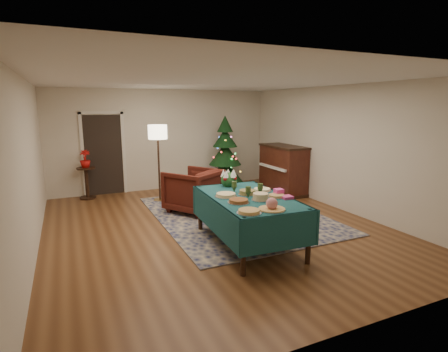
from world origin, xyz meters
name	(u,v)px	position (x,y,z in m)	size (l,w,h in m)	color
room_shell	(214,156)	(0.00, 0.00, 1.35)	(7.00, 7.00, 7.00)	#593319
doorway	(104,152)	(-1.60, 3.48, 1.10)	(1.08, 0.04, 2.16)	black
rug	(236,214)	(0.70, 0.48, 0.01)	(3.20, 4.20, 0.02)	#141C4C
buffet_table	(248,206)	(0.14, -1.07, 0.66)	(1.35, 2.18, 0.82)	black
platter_0	(249,212)	(-0.27, -1.86, 0.85)	(0.34, 0.34, 0.05)	silver
platter_1	(272,205)	(0.09, -1.86, 0.89)	(0.38, 0.38, 0.18)	silver
platter_2	(239,201)	(-0.17, -1.33, 0.85)	(0.34, 0.34, 0.06)	silver
platter_3	(261,197)	(0.21, -1.34, 0.88)	(0.28, 0.28, 0.11)	silver
platter_4	(277,196)	(0.54, -1.29, 0.84)	(0.29, 0.29, 0.05)	silver
platter_5	(226,195)	(-0.18, -0.92, 0.85)	(0.36, 0.36, 0.06)	silver
platter_6	(247,192)	(0.19, -0.95, 0.86)	(0.30, 0.30, 0.08)	silver
platter_7	(262,190)	(0.54, -0.83, 0.84)	(0.33, 0.33, 0.05)	silver
goblet_0	(234,187)	(0.06, -0.73, 0.92)	(0.09, 0.09, 0.19)	#2D471E
goblet_1	(260,189)	(0.37, -1.05, 0.92)	(0.09, 0.09, 0.19)	#2D471E
goblet_2	(248,192)	(0.09, -1.16, 0.92)	(0.09, 0.09, 0.19)	#2D471E
napkin_stack	(287,197)	(0.64, -1.42, 0.84)	(0.16, 0.16, 0.04)	#D93C86
gift_box	(279,192)	(0.63, -1.21, 0.88)	(0.13, 0.13, 0.11)	#EB41A5
centerpiece	(229,178)	(0.18, -0.25, 0.97)	(0.30, 0.30, 0.34)	#1E4C1E
armchair	(194,188)	(-0.03, 1.08, 0.51)	(1.00, 0.93, 1.03)	#44160E
floor_lamp	(158,137)	(-0.48, 2.26, 1.55)	(0.44, 0.44, 1.83)	#A57F3F
side_table	(87,184)	(-2.07, 3.20, 0.38)	(0.44, 0.44, 0.78)	black
potted_plant	(85,163)	(-2.07, 3.20, 0.90)	(0.24, 0.43, 0.24)	red
christmas_tree	(225,156)	(1.55, 2.90, 0.90)	(1.13, 1.13, 2.01)	black
piano	(283,170)	(2.67, 1.70, 0.62)	(0.69, 1.46, 1.26)	black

